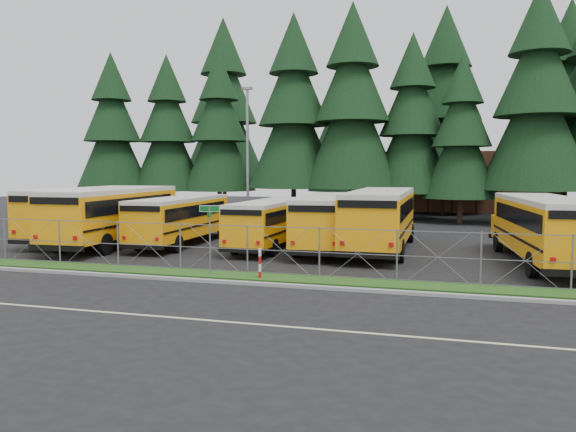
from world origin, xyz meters
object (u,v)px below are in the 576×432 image
(bus_4, at_px, (272,224))
(bus_east, at_px, (543,231))
(bus_1, at_px, (118,217))
(bus_5, at_px, (329,223))
(bus_0, at_px, (92,214))
(striped_bollard, at_px, (260,264))
(bus_6, at_px, (381,221))
(street_sign, at_px, (210,225))
(bus_2, at_px, (183,221))
(light_standard, at_px, (248,152))

(bus_4, xyz_separation_m, bus_east, (13.17, -1.75, 0.22))
(bus_1, bearing_deg, bus_5, 4.62)
(bus_0, xyz_separation_m, bus_5, (14.44, 0.06, -0.14))
(bus_1, relative_size, bus_east, 1.06)
(bus_0, height_order, striped_bollard, bus_0)
(bus_4, relative_size, bus_east, 0.85)
(bus_6, bearing_deg, street_sign, -124.08)
(striped_bollard, bearing_deg, bus_6, 67.80)
(bus_5, height_order, bus_east, bus_east)
(bus_0, relative_size, bus_1, 0.98)
(bus_6, distance_m, street_sign, 10.43)
(street_sign, bearing_deg, striped_bollard, -5.81)
(bus_0, height_order, bus_6, bus_6)
(bus_0, height_order, bus_1, bus_1)
(bus_1, bearing_deg, striped_bollard, -36.31)
(street_sign, distance_m, striped_bollard, 2.62)
(bus_0, xyz_separation_m, street_sign, (11.34, -8.37, 0.46))
(bus_2, xyz_separation_m, bus_6, (11.01, 0.63, 0.24))
(bus_1, xyz_separation_m, light_standard, (3.60, 11.27, 3.91))
(bus_4, bearing_deg, bus_0, -179.95)
(bus_0, xyz_separation_m, bus_6, (17.15, 0.29, 0.01))
(bus_4, xyz_separation_m, striped_bollard, (2.15, -8.37, -0.69))
(striped_bollard, bearing_deg, light_standard, 111.42)
(street_sign, xyz_separation_m, light_standard, (-5.01, 18.11, 3.47))
(street_sign, bearing_deg, light_standard, 105.47)
(striped_bollard, height_order, light_standard, light_standard)
(bus_6, height_order, light_standard, light_standard)
(light_standard, bearing_deg, bus_1, -107.73)
(bus_east, height_order, striped_bollard, bus_east)
(bus_4, height_order, bus_6, bus_6)
(bus_5, bearing_deg, light_standard, 126.01)
(bus_0, relative_size, bus_5, 1.10)
(bus_2, relative_size, street_sign, 3.65)
(bus_6, relative_size, striped_bollard, 10.05)
(bus_1, distance_m, bus_4, 8.75)
(striped_bollard, bearing_deg, street_sign, 174.19)
(bus_4, xyz_separation_m, bus_6, (5.77, 0.50, 0.30))
(bus_5, xyz_separation_m, striped_bollard, (-0.92, -8.65, -0.83))
(bus_5, height_order, striped_bollard, bus_5)
(bus_0, bearing_deg, bus_1, -32.80)
(bus_5, distance_m, street_sign, 9.00)
(bus_6, xyz_separation_m, light_standard, (-10.81, 9.45, 3.92))
(bus_0, bearing_deg, bus_6, -2.50)
(bus_5, bearing_deg, bus_2, 178.83)
(bus_2, bearing_deg, street_sign, -58.29)
(bus_5, xyz_separation_m, bus_east, (10.11, -2.03, 0.08))
(light_standard, bearing_deg, bus_0, -123.03)
(bus_1, height_order, bus_5, bus_1)
(bus_east, height_order, light_standard, light_standard)
(bus_6, bearing_deg, bus_5, -175.50)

